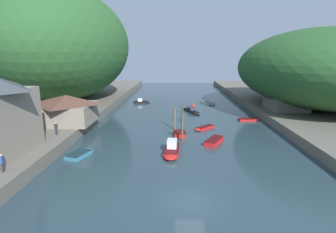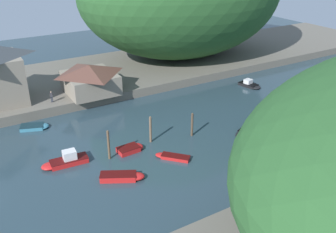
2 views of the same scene
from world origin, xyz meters
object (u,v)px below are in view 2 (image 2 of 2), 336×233
at_px(boat_open_rowboat, 124,177).
at_px(boat_mid_channel, 250,85).
at_px(boat_red_skiff, 249,127).
at_px(person_by_boathouse, 51,96).
at_px(boat_near_quay, 330,121).
at_px(boat_navy_launch, 171,157).
at_px(boat_cabin_cruiser, 131,149).
at_px(channel_buoy_near, 282,119).
at_px(boat_moored_right, 65,161).
at_px(boathouse_shed, 90,78).
at_px(boat_far_right_bank, 36,127).
at_px(boat_yellow_tender, 265,180).

bearing_deg(boat_open_rowboat, boat_mid_channel, 143.15).
relative_size(boat_red_skiff, person_by_boathouse, 3.86).
bearing_deg(boat_near_quay, boat_navy_launch, -119.20).
distance_m(boat_cabin_cruiser, channel_buoy_near, 21.70).
distance_m(boat_near_quay, boat_mid_channel, 16.02).
bearing_deg(boat_red_skiff, boat_moored_right, 59.43).
bearing_deg(boathouse_shed, boat_cabin_cruiser, -4.82).
relative_size(boat_open_rowboat, boat_cabin_cruiser, 1.47).
bearing_deg(boat_moored_right, channel_buoy_near, -94.86).
bearing_deg(person_by_boathouse, boat_cabin_cruiser, -50.81).
relative_size(boathouse_shed, boat_far_right_bank, 2.08).
bearing_deg(person_by_boathouse, boat_open_rowboat, -63.10).
relative_size(boat_near_quay, channel_buoy_near, 5.22).
bearing_deg(boat_cabin_cruiser, boat_moored_right, -101.38).
relative_size(boat_mid_channel, person_by_boathouse, 2.50).
bearing_deg(person_by_boathouse, boat_yellow_tender, -41.62).
xyz_separation_m(boat_moored_right, channel_buoy_near, (4.57, 29.10, -0.05)).
relative_size(boat_red_skiff, boat_moored_right, 1.24).
relative_size(boat_yellow_tender, boat_near_quay, 0.67).
relative_size(boat_yellow_tender, boat_mid_channel, 0.90).
relative_size(boathouse_shed, boat_red_skiff, 1.28).
relative_size(boat_moored_right, boat_mid_channel, 1.24).
xyz_separation_m(boat_moored_right, boat_open_rowboat, (5.95, 4.46, -0.14)).
bearing_deg(channel_buoy_near, boat_yellow_tender, -52.36).
xyz_separation_m(boathouse_shed, boat_navy_launch, (21.07, 1.80, -3.43)).
relative_size(boat_mid_channel, channel_buoy_near, 3.85).
height_order(boathouse_shed, boat_mid_channel, boathouse_shed).
relative_size(boat_yellow_tender, channel_buoy_near, 3.48).
distance_m(boat_red_skiff, boat_navy_launch, 12.66).
relative_size(boat_moored_right, channel_buoy_near, 4.79).
distance_m(boat_far_right_bank, boat_near_quay, 39.99).
height_order(boathouse_shed, person_by_boathouse, boathouse_shed).
xyz_separation_m(boathouse_shed, channel_buoy_near, (20.68, 19.96, -3.22)).
xyz_separation_m(boat_far_right_bank, boat_yellow_tender, (24.66, 17.70, -0.07)).
bearing_deg(person_by_boathouse, boat_far_right_bank, -106.83).
distance_m(boat_yellow_tender, channel_buoy_near, 15.35).
xyz_separation_m(boat_yellow_tender, boat_moored_right, (-13.94, -16.95, 0.29)).
bearing_deg(boat_navy_launch, person_by_boathouse, 69.42).
height_order(boat_open_rowboat, boat_navy_launch, boat_open_rowboat).
height_order(boat_yellow_tender, boat_cabin_cruiser, boat_cabin_cruiser).
distance_m(boathouse_shed, boat_mid_channel, 26.82).
bearing_deg(boat_far_right_bank, boat_navy_launch, 56.49).
xyz_separation_m(boat_mid_channel, channel_buoy_near, (12.41, -5.33, 0.07)).
bearing_deg(boat_yellow_tender, boat_open_rowboat, -37.48).
relative_size(boat_yellow_tender, boat_navy_launch, 1.02).
height_order(boat_yellow_tender, boat_navy_launch, boat_navy_launch).
relative_size(boat_red_skiff, boat_far_right_bank, 1.63).
height_order(boat_navy_launch, person_by_boathouse, person_by_boathouse).
bearing_deg(boat_yellow_tender, channel_buoy_near, -147.22).
height_order(channel_buoy_near, person_by_boathouse, person_by_boathouse).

